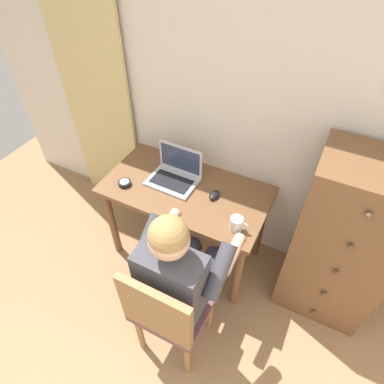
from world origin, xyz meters
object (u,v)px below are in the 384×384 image
at_px(desk, 186,200).
at_px(person_seated, 182,268).
at_px(chair, 168,310).
at_px(laptop, 175,174).
at_px(computer_mouse, 214,195).
at_px(desk_clock, 125,183).
at_px(coffee_mug, 237,224).
at_px(dresser, 342,243).

bearing_deg(desk, person_seated, -64.10).
distance_m(desk, chair, 0.79).
distance_m(desk, laptop, 0.20).
bearing_deg(person_seated, computer_mouse, 95.91).
bearing_deg(desk_clock, coffee_mug, -1.42).
distance_m(laptop, desk_clock, 0.36).
bearing_deg(laptop, computer_mouse, -6.68).
bearing_deg(desk_clock, computer_mouse, 15.92).
relative_size(dresser, person_seated, 1.04).
relative_size(desk, dresser, 0.92).
bearing_deg(person_seated, coffee_mug, 65.05).
distance_m(chair, coffee_mug, 0.64).
height_order(laptop, coffee_mug, laptop).
height_order(laptop, desk_clock, laptop).
bearing_deg(laptop, chair, -64.37).
bearing_deg(desk_clock, person_seated, -30.60).
bearing_deg(dresser, coffee_mug, -156.35).
height_order(dresser, coffee_mug, dresser).
relative_size(chair, laptop, 2.60).
relative_size(chair, coffee_mug, 7.48).
xyz_separation_m(dresser, chair, (-0.79, -0.83, -0.12)).
bearing_deg(person_seated, chair, -90.18).
distance_m(chair, laptop, 0.92).
distance_m(chair, computer_mouse, 0.79).
distance_m(desk, coffee_mug, 0.50).
bearing_deg(computer_mouse, coffee_mug, -35.71).
height_order(dresser, person_seated, dresser).
xyz_separation_m(computer_mouse, desk_clock, (-0.61, -0.17, -0.00)).
bearing_deg(dresser, desk, -174.96).
distance_m(chair, person_seated, 0.26).
distance_m(desk, dresser, 1.06).
bearing_deg(person_seated, dresser, 39.18).
bearing_deg(coffee_mug, chair, -107.38).
xyz_separation_m(person_seated, computer_mouse, (-0.06, 0.57, 0.05)).
bearing_deg(computer_mouse, laptop, 177.49).
bearing_deg(chair, dresser, 46.31).
height_order(person_seated, coffee_mug, person_seated).
bearing_deg(desk_clock, desk, 21.24).
distance_m(person_seated, computer_mouse, 0.58).
bearing_deg(coffee_mug, laptop, 157.25).
xyz_separation_m(person_seated, desk_clock, (-0.67, 0.40, 0.05)).
distance_m(computer_mouse, desk_clock, 0.64).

